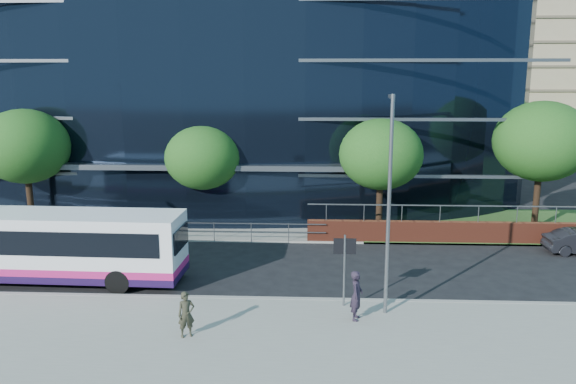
{
  "coord_description": "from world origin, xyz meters",
  "views": [
    {
      "loc": [
        3.31,
        -21.8,
        8.72
      ],
      "look_at": [
        1.92,
        8.0,
        2.58
      ],
      "focal_mm": 35.0,
      "sensor_mm": 36.0,
      "label": 1
    }
  ],
  "objects_px": {
    "street_sign": "(345,255)",
    "tree_far_d": "(542,141)",
    "tree_dist_e": "(506,116)",
    "tree_far_b": "(203,158)",
    "pedestrian_b": "(186,314)",
    "tree_far_c": "(381,154)",
    "tree_far_a": "(25,146)",
    "streetlight_east": "(389,200)",
    "city_bus": "(54,246)",
    "pedestrian": "(356,295)"
  },
  "relations": [
    {
      "from": "tree_far_c",
      "to": "pedestrian",
      "type": "distance_m",
      "value": 12.51
    },
    {
      "from": "tree_far_a",
      "to": "tree_far_d",
      "type": "height_order",
      "value": "tree_far_d"
    },
    {
      "from": "streetlight_east",
      "to": "city_bus",
      "type": "distance_m",
      "value": 14.37
    },
    {
      "from": "tree_far_a",
      "to": "pedestrian_b",
      "type": "distance_m",
      "value": 18.51
    },
    {
      "from": "tree_far_c",
      "to": "pedestrian_b",
      "type": "bearing_deg",
      "value": -120.44
    },
    {
      "from": "streetlight_east",
      "to": "tree_far_d",
      "type": "bearing_deg",
      "value": 50.6
    },
    {
      "from": "street_sign",
      "to": "streetlight_east",
      "type": "bearing_deg",
      "value": -21.36
    },
    {
      "from": "tree_far_d",
      "to": "pedestrian",
      "type": "relative_size",
      "value": 4.09
    },
    {
      "from": "tree_far_c",
      "to": "pedestrian",
      "type": "relative_size",
      "value": 3.58
    },
    {
      "from": "street_sign",
      "to": "pedestrian",
      "type": "distance_m",
      "value": 1.69
    },
    {
      "from": "street_sign",
      "to": "tree_far_d",
      "type": "relative_size",
      "value": 0.38
    },
    {
      "from": "tree_far_b",
      "to": "tree_dist_e",
      "type": "distance_m",
      "value": 40.74
    },
    {
      "from": "street_sign",
      "to": "pedestrian_b",
      "type": "xyz_separation_m",
      "value": [
        -5.4,
        -2.86,
        -1.22
      ]
    },
    {
      "from": "tree_far_b",
      "to": "tree_far_c",
      "type": "xyz_separation_m",
      "value": [
        10.0,
        -0.5,
        0.33
      ]
    },
    {
      "from": "tree_far_a",
      "to": "city_bus",
      "type": "relative_size",
      "value": 0.61
    },
    {
      "from": "streetlight_east",
      "to": "street_sign",
      "type": "bearing_deg",
      "value": 158.64
    },
    {
      "from": "tree_dist_e",
      "to": "streetlight_east",
      "type": "relative_size",
      "value": 0.81
    },
    {
      "from": "tree_dist_e",
      "to": "street_sign",
      "type": "bearing_deg",
      "value": -115.12
    },
    {
      "from": "pedestrian",
      "to": "pedestrian_b",
      "type": "height_order",
      "value": "pedestrian"
    },
    {
      "from": "tree_dist_e",
      "to": "pedestrian_b",
      "type": "height_order",
      "value": "tree_dist_e"
    },
    {
      "from": "tree_far_a",
      "to": "city_bus",
      "type": "xyz_separation_m",
      "value": [
        5.23,
        -8.22,
        -3.24
      ]
    },
    {
      "from": "tree_far_c",
      "to": "tree_far_b",
      "type": "bearing_deg",
      "value": 177.14
    },
    {
      "from": "tree_far_c",
      "to": "pedestrian",
      "type": "xyz_separation_m",
      "value": [
        -2.12,
        -11.83,
        -3.48
      ]
    },
    {
      "from": "tree_far_b",
      "to": "tree_far_d",
      "type": "distance_m",
      "value": 19.03
    },
    {
      "from": "pedestrian_b",
      "to": "tree_far_d",
      "type": "bearing_deg",
      "value": 15.18
    },
    {
      "from": "streetlight_east",
      "to": "tree_far_c",
      "type": "bearing_deg",
      "value": 84.89
    },
    {
      "from": "tree_far_a",
      "to": "streetlight_east",
      "type": "relative_size",
      "value": 0.87
    },
    {
      "from": "street_sign",
      "to": "pedestrian",
      "type": "xyz_separation_m",
      "value": [
        0.38,
        -1.24,
        -1.09
      ]
    },
    {
      "from": "tree_far_c",
      "to": "city_bus",
      "type": "distance_m",
      "value": 17.16
    },
    {
      "from": "tree_far_a",
      "to": "pedestrian_b",
      "type": "height_order",
      "value": "tree_far_a"
    },
    {
      "from": "tree_dist_e",
      "to": "pedestrian",
      "type": "xyz_separation_m",
      "value": [
        -19.12,
        -42.83,
        -3.48
      ]
    },
    {
      "from": "pedestrian_b",
      "to": "tree_far_b",
      "type": "bearing_deg",
      "value": 73.2
    },
    {
      "from": "tree_far_b",
      "to": "pedestrian",
      "type": "relative_size",
      "value": 3.32
    },
    {
      "from": "city_bus",
      "to": "pedestrian",
      "type": "bearing_deg",
      "value": -14.36
    },
    {
      "from": "tree_far_b",
      "to": "streetlight_east",
      "type": "distance_m",
      "value": 14.74
    },
    {
      "from": "streetlight_east",
      "to": "tree_far_a",
      "type": "bearing_deg",
      "value": 149.54
    },
    {
      "from": "tree_dist_e",
      "to": "city_bus",
      "type": "relative_size",
      "value": 0.57
    },
    {
      "from": "pedestrian_b",
      "to": "street_sign",
      "type": "bearing_deg",
      "value": 2.57
    },
    {
      "from": "tree_far_b",
      "to": "tree_dist_e",
      "type": "height_order",
      "value": "tree_dist_e"
    },
    {
      "from": "tree_far_a",
      "to": "tree_far_d",
      "type": "bearing_deg",
      "value": 1.97
    },
    {
      "from": "tree_far_b",
      "to": "street_sign",
      "type": "bearing_deg",
      "value": -55.92
    },
    {
      "from": "tree_far_b",
      "to": "city_bus",
      "type": "height_order",
      "value": "tree_far_b"
    },
    {
      "from": "tree_far_a",
      "to": "pedestrian",
      "type": "relative_size",
      "value": 3.83
    },
    {
      "from": "tree_dist_e",
      "to": "tree_far_b",
      "type": "bearing_deg",
      "value": -131.52
    },
    {
      "from": "tree_dist_e",
      "to": "pedestrian_b",
      "type": "relative_size",
      "value": 4.16
    },
    {
      "from": "tree_dist_e",
      "to": "pedestrian",
      "type": "height_order",
      "value": "tree_dist_e"
    },
    {
      "from": "tree_far_d",
      "to": "streetlight_east",
      "type": "height_order",
      "value": "streetlight_east"
    },
    {
      "from": "tree_far_a",
      "to": "tree_dist_e",
      "type": "xyz_separation_m",
      "value": [
        37.0,
        31.0,
        -0.33
      ]
    },
    {
      "from": "streetlight_east",
      "to": "pedestrian",
      "type": "xyz_separation_m",
      "value": [
        -1.12,
        -0.65,
        -3.38
      ]
    },
    {
      "from": "tree_far_c",
      "to": "tree_far_a",
      "type": "bearing_deg",
      "value": 180.0
    }
  ]
}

